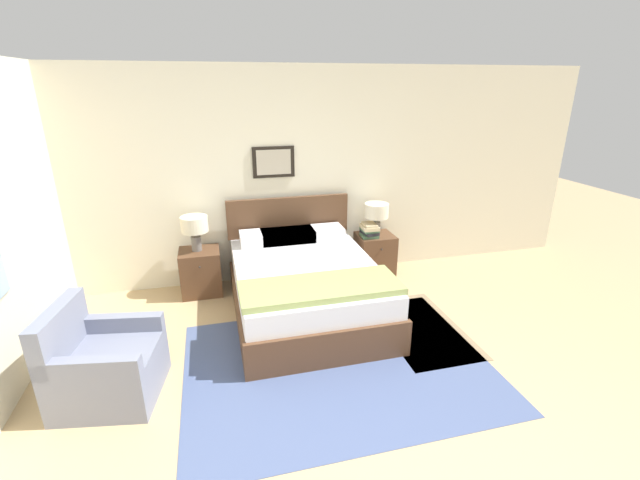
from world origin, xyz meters
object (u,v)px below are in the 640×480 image
table_lamp_near_window (195,226)px  table_lamp_by_door (376,213)px  armchair (104,366)px  nightstand_near_window (201,272)px  nightstand_by_door (375,254)px  bed (305,285)px

table_lamp_near_window → table_lamp_by_door: 2.23m
armchair → nightstand_near_window: (0.74, 1.68, -0.01)m
nightstand_near_window → table_lamp_by_door: 2.28m
nightstand_near_window → table_lamp_by_door: (2.21, 0.01, 0.57)m
nightstand_by_door → table_lamp_by_door: size_ratio=1.31×
nightstand_near_window → table_lamp_near_window: (-0.02, 0.01, 0.57)m
armchair → nightstand_by_door: armchair is taller
bed → nightstand_by_door: 1.35m
table_lamp_by_door → table_lamp_near_window: bearing=180.0°
table_lamp_near_window → table_lamp_by_door: (2.23, 0.00, 0.00)m
table_lamp_near_window → table_lamp_by_door: bearing=0.0°
nightstand_by_door → nightstand_near_window: bearing=180.0°
armchair → nightstand_near_window: bearing=166.2°
bed → nightstand_by_door: (1.10, 0.77, -0.06)m
armchair → bed: bearing=126.3°
armchair → nightstand_near_window: 1.84m
armchair → table_lamp_near_window: table_lamp_near_window is taller
armchair → nightstand_near_window: size_ratio=1.56×
bed → nightstand_by_door: bearing=34.8°
nightstand_by_door → table_lamp_by_door: (0.00, 0.01, 0.57)m
nightstand_by_door → table_lamp_near_window: (-2.23, 0.01, 0.57)m
table_lamp_by_door → nightstand_near_window: bearing=-179.7°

